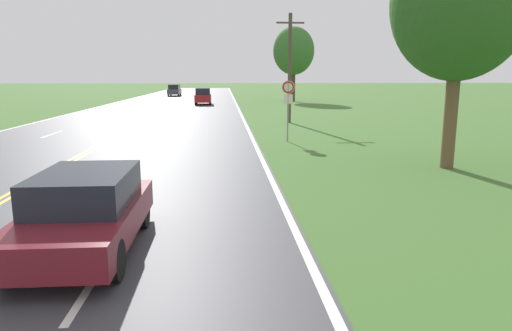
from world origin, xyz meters
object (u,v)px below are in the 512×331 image
tree_left_verge (294,51)px  tree_mid_treeline (460,2)px  car_dark_grey_van_mid_near (174,90)px  car_red_suv_approaching (203,96)px  car_maroon_sedan_nearest (85,211)px  traffic_sign (288,96)px

tree_left_verge → tree_mid_treeline: size_ratio=1.13×
car_dark_grey_van_mid_near → car_red_suv_approaching: bearing=-166.0°
tree_left_verge → car_red_suv_approaching: (-10.68, -5.45, -5.06)m
tree_mid_treeline → car_dark_grey_van_mid_near: bearing=104.7°
car_dark_grey_van_mid_near → tree_mid_treeline: bearing=-165.1°
car_maroon_sedan_nearest → car_red_suv_approaching: size_ratio=0.96×
tree_left_verge → car_dark_grey_van_mid_near: bearing=134.3°
tree_left_verge → car_maroon_sedan_nearest: bearing=-102.9°
tree_mid_treeline → car_red_suv_approaching: tree_mid_treeline is taller
traffic_sign → car_maroon_sedan_nearest: size_ratio=0.71×
tree_mid_treeline → car_maroon_sedan_nearest: 12.90m
car_red_suv_approaching → traffic_sign: bearing=9.3°
tree_mid_treeline → car_red_suv_approaching: bearing=105.3°
tree_mid_treeline → car_red_suv_approaching: (-9.72, 35.62, -4.42)m
traffic_sign → car_red_suv_approaching: size_ratio=0.68×
traffic_sign → car_dark_grey_van_mid_near: traffic_sign is taller
car_maroon_sedan_nearest → car_red_suv_approaching: bearing=179.4°
tree_mid_treeline → car_maroon_sedan_nearest: tree_mid_treeline is taller
tree_left_verge → car_red_suv_approaching: tree_left_verge is taller
car_dark_grey_van_mid_near → traffic_sign: bearing=-168.1°
tree_left_verge → car_maroon_sedan_nearest: 49.34m
car_maroon_sedan_nearest → tree_mid_treeline: bearing=124.0°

